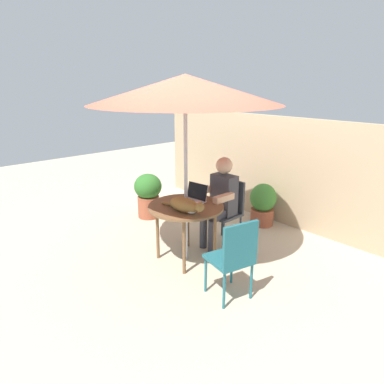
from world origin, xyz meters
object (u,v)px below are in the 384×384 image
patio_table (186,211)px  potted_plant_near_fence (263,203)px  chair_occupied (228,207)px  patio_umbrella (185,90)px  person_seated (220,197)px  potted_plant_by_chair (148,193)px  chair_empty (234,254)px  cat (186,205)px  laptop (195,196)px

patio_table → potted_plant_near_fence: bearing=91.2°
chair_occupied → potted_plant_near_fence: chair_occupied is taller
chair_occupied → patio_umbrella: bearing=-90.0°
person_seated → potted_plant_by_chair: person_seated is taller
chair_occupied → person_seated: 0.23m
patio_table → potted_plant_near_fence: patio_table is taller
chair_empty → cat: bearing=175.4°
patio_table → laptop: 0.24m
cat → potted_plant_near_fence: (-0.20, 1.77, -0.46)m
patio_table → patio_umbrella: patio_umbrella is taller
person_seated → chair_occupied: bearing=90.0°
potted_plant_by_chair → potted_plant_near_fence: bearing=37.9°
potted_plant_near_fence → potted_plant_by_chair: size_ratio=0.90×
person_seated → patio_umbrella: bearing=-90.0°
person_seated → potted_plant_near_fence: person_seated is taller
patio_table → chair_occupied: 0.78m
chair_occupied → cat: bearing=-79.8°
patio_umbrella → chair_empty: size_ratio=2.54×
potted_plant_near_fence → potted_plant_by_chair: bearing=-142.1°
person_seated → laptop: (-0.05, -0.41, 0.10)m
person_seated → potted_plant_by_chair: bearing=-175.4°
patio_table → cat: 0.27m
patio_umbrella → chair_empty: 1.85m
chair_occupied → cat: 0.97m
cat → potted_plant_by_chair: size_ratio=0.89×
potted_plant_near_fence → chair_occupied: bearing=-87.7°
laptop → potted_plant_near_fence: 1.50m
person_seated → cat: person_seated is taller
patio_table → potted_plant_near_fence: size_ratio=1.39×
cat → patio_table: bearing=138.0°
patio_table → potted_plant_near_fence: 1.66m
laptop → potted_plant_by_chair: bearing=168.5°
person_seated → cat: size_ratio=1.87×
chair_empty → chair_occupied: bearing=134.8°
chair_occupied → laptop: 0.63m
chair_empty → laptop: 1.13m
patio_table → chair_occupied: size_ratio=1.05×
laptop → potted_plant_by_chair: (-1.44, 0.29, -0.38)m
laptop → potted_plant_near_fence: bearing=89.2°
patio_umbrella → laptop: patio_umbrella is taller
chair_occupied → person_seated: person_seated is taller
patio_umbrella → person_seated: patio_umbrella is taller
patio_umbrella → cat: 1.29m
patio_table → potted_plant_by_chair: (-1.50, 0.49, -0.25)m
laptop → potted_plant_by_chair: 1.52m
cat → potted_plant_near_fence: bearing=96.4°
chair_occupied → laptop: (-0.05, -0.57, 0.27)m
patio_table → cat: bearing=-42.0°
laptop → patio_umbrella: bearing=-74.3°
person_seated → cat: bearing=-77.7°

